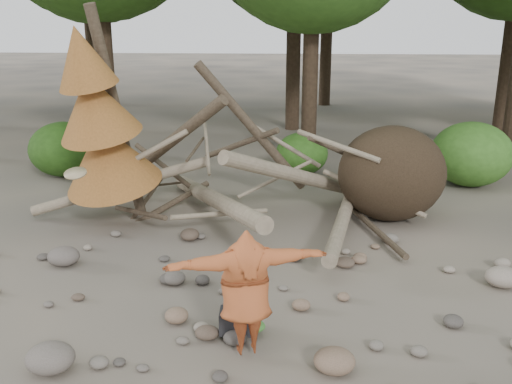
{
  "coord_description": "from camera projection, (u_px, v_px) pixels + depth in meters",
  "views": [
    {
      "loc": [
        0.58,
        -7.16,
        4.08
      ],
      "look_at": [
        -0.01,
        1.5,
        1.4
      ],
      "focal_mm": 40.0,
      "sensor_mm": 36.0,
      "label": 1
    }
  ],
  "objects": [
    {
      "name": "ground",
      "position": [
        249.0,
        317.0,
        8.07
      ],
      "size": [
        120.0,
        120.0,
        0.0
      ],
      "primitive_type": "plane",
      "color": "#514C44",
      "rests_on": "ground"
    },
    {
      "name": "deadfall_pile",
      "position": [
        363.0,
        176.0,
        11.7
      ],
      "size": [
        8.55,
        5.24,
        3.3
      ],
      "color": "#332619",
      "rests_on": "ground"
    },
    {
      "name": "dead_conifer",
      "position": [
        100.0,
        124.0,
        10.86
      ],
      "size": [
        2.06,
        2.16,
        4.35
      ],
      "color": "#4C3F30",
      "rests_on": "ground"
    },
    {
      "name": "bush_left",
      "position": [
        64.0,
        149.0,
        15.07
      ],
      "size": [
        1.8,
        1.8,
        1.44
      ],
      "primitive_type": "ellipsoid",
      "color": "#264F15",
      "rests_on": "ground"
    },
    {
      "name": "bush_mid",
      "position": [
        302.0,
        153.0,
        15.29
      ],
      "size": [
        1.4,
        1.4,
        1.12
      ],
      "primitive_type": "ellipsoid",
      "color": "#32641D",
      "rests_on": "ground"
    },
    {
      "name": "bush_right",
      "position": [
        471.0,
        154.0,
        14.18
      ],
      "size": [
        2.0,
        2.0,
        1.6
      ],
      "primitive_type": "ellipsoid",
      "color": "#3E7624",
      "rests_on": "ground"
    },
    {
      "name": "frisbee_thrower",
      "position": [
        246.0,
        291.0,
        6.91
      ],
      "size": [
        3.41,
        1.26,
        2.18
      ],
      "color": "#AC4F26",
      "rests_on": "ground"
    },
    {
      "name": "backpack",
      "position": [
        237.0,
        325.0,
        7.57
      ],
      "size": [
        0.47,
        0.33,
        0.31
      ],
      "primitive_type": "cube",
      "rotation": [
        0.0,
        0.0,
        0.04
      ],
      "color": "black",
      "rests_on": "ground"
    },
    {
      "name": "cloth_green",
      "position": [
        251.0,
        329.0,
        7.63
      ],
      "size": [
        0.38,
        0.31,
        0.14
      ],
      "primitive_type": "ellipsoid",
      "color": "#376E2C",
      "rests_on": "ground"
    },
    {
      "name": "cloth_orange",
      "position": [
        250.0,
        330.0,
        7.62
      ],
      "size": [
        0.35,
        0.28,
        0.13
      ],
      "primitive_type": "ellipsoid",
      "color": "#A6421C",
      "rests_on": "ground"
    },
    {
      "name": "boulder_front_left",
      "position": [
        50.0,
        358.0,
        6.8
      ],
      "size": [
        0.59,
        0.53,
        0.35
      ],
      "primitive_type": "ellipsoid",
      "color": "#675E56",
      "rests_on": "ground"
    },
    {
      "name": "boulder_front_right",
      "position": [
        334.0,
        361.0,
        6.79
      ],
      "size": [
        0.5,
        0.45,
        0.3
      ],
      "primitive_type": "ellipsoid",
      "color": "#795F4B",
      "rests_on": "ground"
    },
    {
      "name": "boulder_mid_right",
      "position": [
        503.0,
        277.0,
        8.95
      ],
      "size": [
        0.54,
        0.49,
        0.32
      ],
      "primitive_type": "ellipsoid",
      "color": "gray",
      "rests_on": "ground"
    },
    {
      "name": "boulder_mid_left",
      "position": [
        64.0,
        256.0,
        9.72
      ],
      "size": [
        0.55,
        0.49,
        0.33
      ],
      "primitive_type": "ellipsoid",
      "color": "#5F5750",
      "rests_on": "ground"
    }
  ]
}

